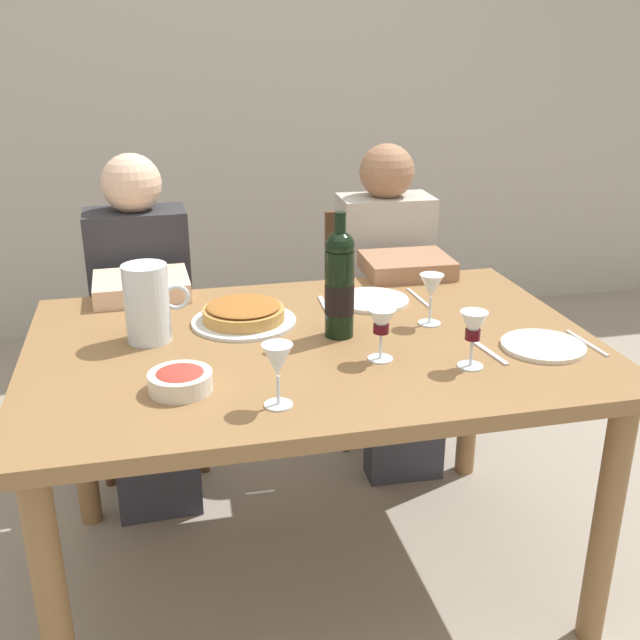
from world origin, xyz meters
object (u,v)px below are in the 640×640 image
object	(u,v)px
salad_bowl	(180,380)
wine_glass_centre	(473,329)
chair_right	(374,307)
water_pitcher	(148,308)
dinner_plate_left_setting	(543,346)
dining_table	(313,372)
baked_tart	(244,314)
wine_glass_spare	(381,324)
chair_left	(145,328)
wine_bottle	(340,284)
wine_glass_left_diner	(278,363)
diner_right	(392,298)
wine_glass_right_diner	(431,288)
dinner_plate_right_setting	(372,300)

from	to	relation	value
salad_bowl	wine_glass_centre	bearing A→B (deg)	-2.32
chair_right	water_pitcher	bearing A→B (deg)	44.74
wine_glass_centre	dinner_plate_left_setting	bearing A→B (deg)	15.70
dining_table	water_pitcher	bearing A→B (deg)	166.73
dining_table	baked_tart	size ratio (longest dim) A/B	5.07
wine_glass_spare	chair_left	size ratio (longest dim) A/B	0.16
wine_bottle	baked_tart	bearing A→B (deg)	147.79
wine_glass_left_diner	wine_glass_spare	world-z (taller)	wine_glass_left_diner
wine_glass_left_diner	wine_glass_spare	size ratio (longest dim) A/B	1.08
diner_right	wine_glass_spare	bearing A→B (deg)	71.76
water_pitcher	diner_right	world-z (taller)	diner_right
water_pitcher	dinner_plate_left_setting	distance (m)	1.04
wine_bottle	wine_glass_spare	distance (m)	0.19
wine_bottle	chair_right	world-z (taller)	wine_bottle
chair_left	wine_glass_left_diner	bearing A→B (deg)	101.94
diner_right	baked_tart	bearing A→B (deg)	41.60
baked_tart	wine_glass_centre	xyz separation A→B (m)	(0.50, -0.42, 0.07)
water_pitcher	wine_glass_right_diner	size ratio (longest dim) A/B	1.44
chair_right	wine_glass_left_diner	bearing A→B (deg)	66.23
wine_glass_spare	wine_glass_right_diner	bearing A→B (deg)	44.38
dining_table	water_pitcher	xyz separation A→B (m)	(-0.42, 0.10, 0.18)
water_pitcher	dinner_plate_left_setting	xyz separation A→B (m)	(1.00, -0.29, -0.09)
dinner_plate_right_setting	chair_left	bearing A→B (deg)	138.02
chair_left	wine_bottle	bearing A→B (deg)	119.89
wine_glass_left_diner	wine_glass_right_diner	world-z (taller)	same
wine_glass_left_diner	chair_left	distance (m)	1.31
wine_glass_centre	wine_glass_spare	world-z (taller)	wine_glass_centre
wine_bottle	dinner_plate_left_setting	bearing A→B (deg)	-22.45
water_pitcher	wine_glass_centre	xyz separation A→B (m)	(0.76, -0.35, 0.01)
chair_left	diner_right	size ratio (longest dim) A/B	0.75
salad_bowl	wine_glass_spare	bearing A→B (deg)	7.27
water_pitcher	wine_glass_right_diner	world-z (taller)	water_pitcher
wine_glass_left_diner	diner_right	world-z (taller)	diner_right
chair_left	diner_right	distance (m)	0.93
baked_tart	dinner_plate_right_setting	size ratio (longest dim) A/B	1.32
dining_table	wine_glass_spare	xyz separation A→B (m)	(0.14, -0.16, 0.19)
wine_glass_left_diner	chair_right	xyz separation A→B (m)	(0.61, 1.25, -0.37)
dining_table	dinner_plate_right_setting	distance (m)	0.36
dinner_plate_left_setting	chair_left	size ratio (longest dim) A/B	0.25
wine_glass_centre	chair_left	size ratio (longest dim) A/B	0.17
dining_table	diner_right	xyz separation A→B (m)	(0.45, 0.67, -0.05)
wine_glass_left_diner	chair_left	size ratio (longest dim) A/B	0.17
wine_glass_centre	chair_left	bearing A→B (deg)	125.05
water_pitcher	chair_left	distance (m)	0.86
wine_bottle	wine_glass_right_diner	size ratio (longest dim) A/B	2.34
wine_glass_spare	chair_left	distance (m)	1.25
wine_glass_centre	dinner_plate_left_setting	xyz separation A→B (m)	(0.23, 0.07, -0.09)
water_pitcher	wine_bottle	bearing A→B (deg)	-9.30
water_pitcher	baked_tart	xyz separation A→B (m)	(0.26, 0.07, -0.06)
water_pitcher	wine_glass_right_diner	xyz separation A→B (m)	(0.77, -0.06, 0.01)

